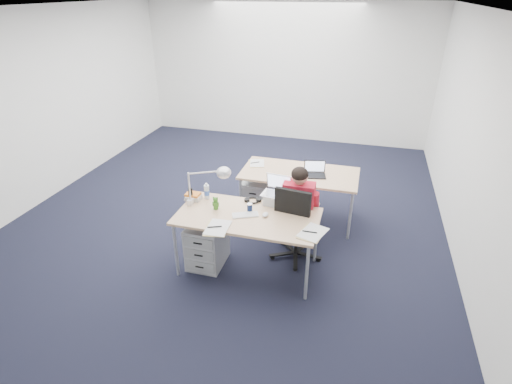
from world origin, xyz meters
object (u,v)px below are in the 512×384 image
(silver_laptop, at_px, (275,191))
(far_cup, at_px, (317,168))
(cordless_phone, at_px, (191,195))
(sunglasses, at_px, (298,212))
(dark_laptop, at_px, (315,169))
(bear_figurine, at_px, (216,203))
(can_koozie, at_px, (250,207))
(office_chair, at_px, (295,237))
(book_stack, at_px, (193,196))
(drawer_pedestal_far, at_px, (258,196))
(seated_person, at_px, (300,208))
(headphones, at_px, (253,200))
(drawer_pedestal_near, at_px, (207,244))
(desk_near, at_px, (248,219))
(water_bottle, at_px, (207,191))
(desk_lamp, at_px, (202,185))
(desk_far, at_px, (299,176))
(computer_mouse, at_px, (265,215))
(wireless_keyboard, at_px, (245,215))

(silver_laptop, bearing_deg, far_cup, 78.91)
(cordless_phone, xyz_separation_m, sunglasses, (1.28, 0.06, -0.07))
(dark_laptop, bearing_deg, bear_figurine, -141.10)
(can_koozie, bearing_deg, office_chair, 28.17)
(book_stack, bearing_deg, drawer_pedestal_far, 65.94)
(silver_laptop, height_order, bear_figurine, silver_laptop)
(seated_person, bearing_deg, headphones, -160.23)
(drawer_pedestal_near, height_order, headphones, headphones)
(office_chair, relative_size, can_koozie, 10.30)
(desk_near, distance_m, water_bottle, 0.66)
(desk_lamp, bearing_deg, desk_near, -15.67)
(desk_far, xyz_separation_m, desk_lamp, (-0.91, -1.24, 0.32))
(computer_mouse, height_order, cordless_phone, cordless_phone)
(desk_lamp, bearing_deg, drawer_pedestal_far, 66.83)
(drawer_pedestal_far, bearing_deg, cordless_phone, -113.86)
(seated_person, height_order, bear_figurine, seated_person)
(headphones, relative_size, sunglasses, 2.22)
(computer_mouse, xyz_separation_m, water_bottle, (-0.78, 0.22, 0.08))
(computer_mouse, xyz_separation_m, cordless_phone, (-0.95, 0.11, 0.07))
(far_cup, bearing_deg, book_stack, -136.66)
(sunglasses, distance_m, dark_laptop, 1.05)
(desk_far, bearing_deg, seated_person, -79.57)
(seated_person, bearing_deg, desk_near, -133.69)
(drawer_pedestal_near, relative_size, silver_laptop, 1.67)
(desk_far, distance_m, sunglasses, 1.12)
(seated_person, relative_size, silver_laptop, 3.64)
(can_koozie, height_order, book_stack, can_koozie)
(silver_laptop, bearing_deg, computer_mouse, -90.94)
(drawer_pedestal_near, bearing_deg, far_cup, 53.48)
(desk_near, distance_m, book_stack, 0.76)
(cordless_phone, distance_m, sunglasses, 1.29)
(computer_mouse, xyz_separation_m, far_cup, (0.38, 1.38, 0.03))
(drawer_pedestal_far, distance_m, dark_laptop, 0.99)
(drawer_pedestal_near, xyz_separation_m, computer_mouse, (0.70, 0.07, 0.47))
(computer_mouse, relative_size, cordless_phone, 0.62)
(dark_laptop, bearing_deg, drawer_pedestal_far, 164.21)
(drawer_pedestal_far, height_order, desk_lamp, desk_lamp)
(desk_near, height_order, computer_mouse, computer_mouse)
(bear_figurine, xyz_separation_m, dark_laptop, (0.97, 1.20, 0.03))
(office_chair, relative_size, desk_lamp, 1.86)
(book_stack, xyz_separation_m, far_cup, (1.31, 1.24, 0.01))
(desk_far, distance_m, cordless_phone, 1.61)
(computer_mouse, relative_size, bear_figurine, 0.68)
(drawer_pedestal_near, bearing_deg, desk_near, 3.42)
(office_chair, bearing_deg, drawer_pedestal_near, -150.99)
(office_chair, distance_m, sunglasses, 0.48)
(drawer_pedestal_near, bearing_deg, bear_figurine, 34.77)
(desk_near, distance_m, bear_figurine, 0.42)
(wireless_keyboard, height_order, bear_figurine, bear_figurine)
(silver_laptop, xyz_separation_m, sunglasses, (0.30, -0.15, -0.15))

